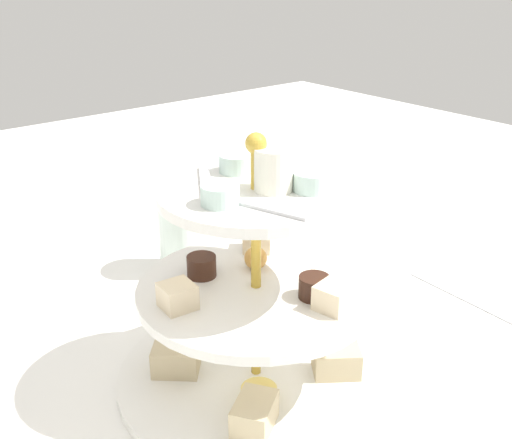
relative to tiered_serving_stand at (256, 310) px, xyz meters
The scene contains 4 objects.
ground_plane 0.09m from the tiered_serving_stand, 169.06° to the right, with size 2.40×2.40×0.00m, color white.
tiered_serving_stand is the anchor object (origin of this frame).
water_glass_tall_right 0.27m from the tiered_serving_stand, 162.68° to the left, with size 0.07×0.07×0.12m, color silver.
butter_knife_left 0.33m from the tiered_serving_stand, 82.50° to the left, with size 0.17×0.01×0.00m, color silver.
Camera 1 is at (0.42, -0.35, 0.42)m, focal length 43.96 mm.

